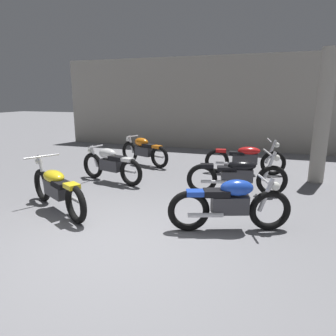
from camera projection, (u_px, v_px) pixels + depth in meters
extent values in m
plane|color=gray|center=(111.00, 244.00, 4.44)|extent=(60.00, 60.00, 0.00)
cube|color=#9E998E|center=(216.00, 104.00, 11.92)|extent=(13.04, 0.24, 3.60)
cylinder|color=#9E998E|center=(323.00, 118.00, 7.29)|extent=(0.36, 0.36, 3.20)
torus|color=black|center=(42.00, 185.00, 6.20)|extent=(0.64, 0.42, 0.67)
torus|color=black|center=(76.00, 204.00, 5.12)|extent=(0.64, 0.42, 0.67)
cylinder|color=silver|center=(42.00, 171.00, 6.07)|extent=(0.27, 0.19, 0.66)
cube|color=#38383D|center=(57.00, 189.00, 5.63)|extent=(0.69, 0.53, 0.28)
ellipsoid|color=yellow|center=(54.00, 176.00, 5.66)|extent=(0.68, 0.57, 0.22)
cube|color=black|center=(61.00, 184.00, 5.44)|extent=(0.47, 0.40, 0.10)
cube|color=yellow|center=(72.00, 186.00, 5.12)|extent=(0.34, 0.31, 0.08)
cylinder|color=silver|center=(42.00, 156.00, 5.95)|extent=(0.36, 0.61, 0.04)
sphere|color=white|center=(39.00, 161.00, 6.12)|extent=(0.14, 0.14, 0.14)
cylinder|color=silver|center=(76.00, 200.00, 5.39)|extent=(0.51, 0.33, 0.07)
torus|color=black|center=(93.00, 166.00, 7.93)|extent=(0.68, 0.28, 0.67)
torus|color=black|center=(131.00, 173.00, 7.22)|extent=(0.68, 0.28, 0.67)
cylinder|color=silver|center=(95.00, 156.00, 7.82)|extent=(0.25, 0.13, 0.56)
cube|color=#38383D|center=(111.00, 165.00, 7.55)|extent=(0.62, 0.38, 0.28)
ellipsoid|color=white|center=(107.00, 154.00, 7.54)|extent=(0.58, 0.41, 0.26)
cube|color=black|center=(117.00, 158.00, 7.39)|extent=(0.45, 0.34, 0.10)
cube|color=white|center=(127.00, 160.00, 7.21)|extent=(0.32, 0.27, 0.08)
cylinder|color=silver|center=(96.00, 146.00, 7.73)|extent=(0.16, 0.47, 0.04)
sphere|color=white|center=(90.00, 150.00, 7.87)|extent=(0.14, 0.14, 0.14)
cylinder|color=silver|center=(127.00, 171.00, 7.47)|extent=(0.55, 0.21, 0.07)
torus|color=black|center=(130.00, 152.00, 9.84)|extent=(0.66, 0.35, 0.67)
torus|color=black|center=(159.00, 157.00, 9.02)|extent=(0.66, 0.35, 0.67)
cylinder|color=silver|center=(131.00, 144.00, 9.73)|extent=(0.25, 0.16, 0.56)
cube|color=#38383D|center=(144.00, 151.00, 9.40)|extent=(0.62, 0.44, 0.28)
ellipsoid|color=orange|center=(141.00, 142.00, 9.40)|extent=(0.59, 0.45, 0.26)
cube|color=black|center=(149.00, 146.00, 9.22)|extent=(0.46, 0.37, 0.10)
cube|color=orange|center=(157.00, 147.00, 9.01)|extent=(0.33, 0.29, 0.08)
cylinder|color=silver|center=(132.00, 136.00, 9.63)|extent=(0.21, 0.46, 0.04)
sphere|color=white|center=(128.00, 139.00, 9.78)|extent=(0.14, 0.14, 0.14)
cylinder|color=silver|center=(156.00, 156.00, 9.28)|extent=(0.54, 0.27, 0.07)
torus|color=black|center=(270.00, 210.00, 4.85)|extent=(0.67, 0.33, 0.67)
torus|color=black|center=(189.00, 211.00, 4.82)|extent=(0.67, 0.33, 0.67)
cylinder|color=silver|center=(266.00, 195.00, 4.79)|extent=(0.25, 0.15, 0.56)
cube|color=#38383D|center=(230.00, 205.00, 4.82)|extent=(0.62, 0.42, 0.28)
ellipsoid|color=blue|center=(237.00, 188.00, 4.75)|extent=(0.58, 0.44, 0.26)
cube|color=black|center=(216.00, 193.00, 4.76)|extent=(0.46, 0.36, 0.10)
cube|color=blue|center=(195.00, 193.00, 4.76)|extent=(0.33, 0.28, 0.08)
cylinder|color=silver|center=(264.00, 179.00, 4.73)|extent=(0.20, 0.46, 0.04)
sphere|color=white|center=(276.00, 186.00, 4.76)|extent=(0.14, 0.14, 0.14)
cylinder|color=silver|center=(205.00, 215.00, 4.71)|extent=(0.54, 0.25, 0.07)
torus|color=black|center=(272.00, 181.00, 6.54)|extent=(0.68, 0.26, 0.67)
torus|color=black|center=(202.00, 179.00, 6.67)|extent=(0.68, 0.26, 0.67)
cylinder|color=silver|center=(269.00, 166.00, 6.48)|extent=(0.28, 0.13, 0.66)
cube|color=#38383D|center=(237.00, 175.00, 6.58)|extent=(0.70, 0.39, 0.28)
ellipsoid|color=black|center=(242.00, 165.00, 6.52)|extent=(0.66, 0.45, 0.22)
cube|color=black|center=(227.00, 169.00, 6.57)|extent=(0.45, 0.33, 0.10)
cube|color=black|center=(207.00, 166.00, 6.59)|extent=(0.32, 0.26, 0.08)
cylinder|color=silver|center=(267.00, 152.00, 6.41)|extent=(0.20, 0.67, 0.04)
sphere|color=white|center=(277.00, 158.00, 6.42)|extent=(0.14, 0.14, 0.14)
cylinder|color=silver|center=(214.00, 182.00, 6.53)|extent=(0.55, 0.20, 0.07)
torus|color=black|center=(273.00, 163.00, 8.20)|extent=(0.68, 0.20, 0.67)
torus|color=black|center=(217.00, 161.00, 8.47)|extent=(0.68, 0.20, 0.67)
cylinder|color=silver|center=(271.00, 152.00, 8.14)|extent=(0.28, 0.11, 0.66)
cube|color=#38383D|center=(245.00, 159.00, 8.31)|extent=(0.69, 0.33, 0.28)
ellipsoid|color=red|center=(249.00, 151.00, 8.24)|extent=(0.64, 0.40, 0.22)
cube|color=black|center=(237.00, 153.00, 8.32)|extent=(0.43, 0.29, 0.10)
cube|color=red|center=(221.00, 151.00, 8.38)|extent=(0.31, 0.24, 0.08)
cylinder|color=silver|center=(269.00, 140.00, 8.08)|extent=(0.13, 0.68, 0.04)
sphere|color=white|center=(277.00, 145.00, 8.08)|extent=(0.14, 0.14, 0.14)
cylinder|color=silver|center=(226.00, 163.00, 8.31)|extent=(0.55, 0.15, 0.07)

